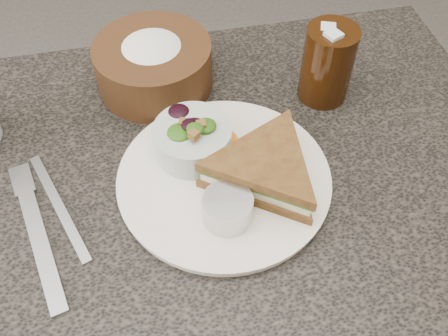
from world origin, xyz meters
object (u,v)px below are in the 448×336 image
at_px(dining_table, 190,312).
at_px(bread_basket, 153,59).
at_px(salad_bowl, 192,136).
at_px(dinner_plate, 224,179).
at_px(sandwich, 266,169).
at_px(dressing_ramekin, 228,208).
at_px(cola_glass, 328,61).

relative_size(dining_table, bread_basket, 5.54).
xyz_separation_m(dining_table, bread_basket, (0.00, 0.23, 0.43)).
bearing_deg(salad_bowl, dinner_plate, -58.34).
distance_m(sandwich, bread_basket, 0.26).
distance_m(salad_bowl, dressing_ramekin, 0.12).
bearing_deg(salad_bowl, bread_basket, 101.67).
distance_m(dinner_plate, cola_glass, 0.24).
bearing_deg(dinner_plate, dressing_ramekin, -97.92).
bearing_deg(dinner_plate, dining_table, -166.84).
height_order(dining_table, bread_basket, bread_basket).
xyz_separation_m(dining_table, sandwich, (0.12, -0.00, 0.41)).
bearing_deg(bread_basket, dressing_ramekin, -78.45).
distance_m(salad_bowl, bread_basket, 0.17).
xyz_separation_m(salad_bowl, bread_basket, (-0.03, 0.16, 0.01)).
bearing_deg(cola_glass, salad_bowl, -158.55).
xyz_separation_m(salad_bowl, cola_glass, (0.22, 0.09, 0.02)).
bearing_deg(dressing_ramekin, bread_basket, 101.55).
height_order(dressing_ramekin, cola_glass, cola_glass).
height_order(dinner_plate, sandwich, sandwich).
height_order(sandwich, cola_glass, cola_glass).
distance_m(dressing_ramekin, bread_basket, 0.29).
distance_m(sandwich, dressing_ramekin, 0.08).
height_order(dressing_ramekin, bread_basket, bread_basket).
distance_m(dining_table, cola_glass, 0.53).
height_order(dining_table, sandwich, sandwich).
relative_size(dining_table, sandwich, 5.46).
bearing_deg(dining_table, dressing_ramekin, -38.74).
bearing_deg(salad_bowl, sandwich, -39.98).
xyz_separation_m(dinner_plate, salad_bowl, (-0.03, 0.05, 0.04)).
distance_m(dinner_plate, salad_bowl, 0.07).
xyz_separation_m(salad_bowl, dressing_ramekin, (0.02, -0.12, -0.01)).
relative_size(dressing_ramekin, cola_glass, 0.48).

